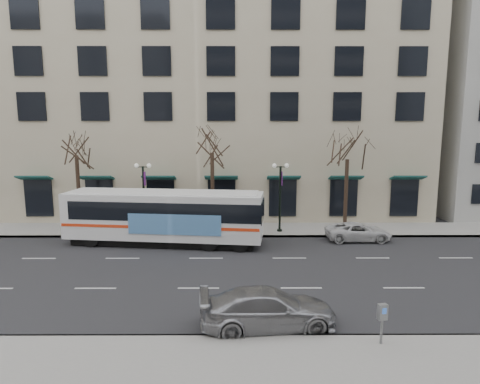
{
  "coord_description": "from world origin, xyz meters",
  "views": [
    {
      "loc": [
        1.95,
        -20.8,
        7.59
      ],
      "look_at": [
        2.04,
        2.42,
        4.0
      ],
      "focal_mm": 30.0,
      "sensor_mm": 36.0,
      "label": 1
    }
  ],
  "objects_px": {
    "tree_far_mid": "(212,140)",
    "white_pickup": "(358,232)",
    "tree_far_left": "(76,142)",
    "silver_car": "(268,309)",
    "pay_station": "(382,315)",
    "tree_far_right": "(348,146)",
    "lamp_post_left": "(144,194)",
    "lamp_post_right": "(280,194)",
    "city_bus": "(165,215)"
  },
  "relations": [
    {
      "from": "lamp_post_right",
      "to": "white_pickup",
      "type": "height_order",
      "value": "lamp_post_right"
    },
    {
      "from": "tree_far_left",
      "to": "white_pickup",
      "type": "relative_size",
      "value": 1.87
    },
    {
      "from": "lamp_post_left",
      "to": "pay_station",
      "type": "bearing_deg",
      "value": -53.02
    },
    {
      "from": "tree_far_right",
      "to": "pay_station",
      "type": "distance_m",
      "value": 17.55
    },
    {
      "from": "tree_far_mid",
      "to": "white_pickup",
      "type": "height_order",
      "value": "tree_far_mid"
    },
    {
      "from": "lamp_post_left",
      "to": "white_pickup",
      "type": "relative_size",
      "value": 1.17
    },
    {
      "from": "lamp_post_right",
      "to": "silver_car",
      "type": "height_order",
      "value": "lamp_post_right"
    },
    {
      "from": "tree_far_right",
      "to": "lamp_post_left",
      "type": "bearing_deg",
      "value": -177.71
    },
    {
      "from": "tree_far_right",
      "to": "pay_station",
      "type": "bearing_deg",
      "value": -100.43
    },
    {
      "from": "lamp_post_left",
      "to": "city_bus",
      "type": "height_order",
      "value": "lamp_post_left"
    },
    {
      "from": "tree_far_right",
      "to": "city_bus",
      "type": "height_order",
      "value": "tree_far_right"
    },
    {
      "from": "tree_far_mid",
      "to": "lamp_post_right",
      "type": "bearing_deg",
      "value": -6.83
    },
    {
      "from": "white_pickup",
      "to": "pay_station",
      "type": "height_order",
      "value": "pay_station"
    },
    {
      "from": "tree_far_mid",
      "to": "tree_far_right",
      "type": "height_order",
      "value": "tree_far_mid"
    },
    {
      "from": "tree_far_left",
      "to": "silver_car",
      "type": "height_order",
      "value": "tree_far_left"
    },
    {
      "from": "tree_far_left",
      "to": "pay_station",
      "type": "xyz_separation_m",
      "value": [
        16.97,
        -16.48,
        -5.49
      ]
    },
    {
      "from": "city_bus",
      "to": "pay_station",
      "type": "bearing_deg",
      "value": -46.15
    },
    {
      "from": "tree_far_left",
      "to": "tree_far_right",
      "type": "height_order",
      "value": "tree_far_left"
    },
    {
      "from": "pay_station",
      "to": "lamp_post_right",
      "type": "bearing_deg",
      "value": 82.95
    },
    {
      "from": "lamp_post_left",
      "to": "silver_car",
      "type": "xyz_separation_m",
      "value": [
        8.08,
        -14.4,
        -2.18
      ]
    },
    {
      "from": "tree_far_left",
      "to": "lamp_post_left",
      "type": "height_order",
      "value": "tree_far_left"
    },
    {
      "from": "silver_car",
      "to": "pay_station",
      "type": "distance_m",
      "value": 4.17
    },
    {
      "from": "tree_far_right",
      "to": "white_pickup",
      "type": "height_order",
      "value": "tree_far_right"
    },
    {
      "from": "tree_far_left",
      "to": "lamp_post_left",
      "type": "relative_size",
      "value": 1.6
    },
    {
      "from": "tree_far_mid",
      "to": "pay_station",
      "type": "distance_m",
      "value": 18.78
    },
    {
      "from": "tree_far_left",
      "to": "white_pickup",
      "type": "distance_m",
      "value": 21.31
    },
    {
      "from": "city_bus",
      "to": "white_pickup",
      "type": "distance_m",
      "value": 13.29
    },
    {
      "from": "lamp_post_right",
      "to": "city_bus",
      "type": "height_order",
      "value": "lamp_post_right"
    },
    {
      "from": "tree_far_right",
      "to": "white_pickup",
      "type": "xyz_separation_m",
      "value": [
        0.26,
        -2.6,
        -5.8
      ]
    },
    {
      "from": "lamp_post_left",
      "to": "lamp_post_right",
      "type": "bearing_deg",
      "value": 0.0
    },
    {
      "from": "tree_far_mid",
      "to": "silver_car",
      "type": "height_order",
      "value": "tree_far_mid"
    },
    {
      "from": "tree_far_right",
      "to": "silver_car",
      "type": "relative_size",
      "value": 1.53
    },
    {
      "from": "lamp_post_left",
      "to": "silver_car",
      "type": "relative_size",
      "value": 0.99
    },
    {
      "from": "silver_car",
      "to": "pay_station",
      "type": "height_order",
      "value": "pay_station"
    },
    {
      "from": "tree_far_left",
      "to": "tree_far_right",
      "type": "distance_m",
      "value": 20.0
    },
    {
      "from": "tree_far_left",
      "to": "lamp_post_left",
      "type": "bearing_deg",
      "value": -6.83
    },
    {
      "from": "tree_far_mid",
      "to": "silver_car",
      "type": "xyz_separation_m",
      "value": [
        3.09,
        -15.0,
        -6.14
      ]
    },
    {
      "from": "silver_car",
      "to": "pay_station",
      "type": "bearing_deg",
      "value": -116.79
    },
    {
      "from": "tree_far_mid",
      "to": "white_pickup",
      "type": "relative_size",
      "value": 1.91
    },
    {
      "from": "tree_far_right",
      "to": "lamp_post_left",
      "type": "relative_size",
      "value": 1.55
    },
    {
      "from": "silver_car",
      "to": "white_pickup",
      "type": "relative_size",
      "value": 1.18
    },
    {
      "from": "tree_far_right",
      "to": "pay_station",
      "type": "height_order",
      "value": "tree_far_right"
    },
    {
      "from": "lamp_post_right",
      "to": "white_pickup",
      "type": "xyz_separation_m",
      "value": [
        5.26,
        -2.0,
        -2.32
      ]
    },
    {
      "from": "lamp_post_right",
      "to": "pay_station",
      "type": "bearing_deg",
      "value": -82.97
    },
    {
      "from": "tree_far_mid",
      "to": "city_bus",
      "type": "bearing_deg",
      "value": -130.9
    },
    {
      "from": "tree_far_mid",
      "to": "tree_far_right",
      "type": "xyz_separation_m",
      "value": [
        10.0,
        -0.0,
        -0.48
      ]
    },
    {
      "from": "lamp_post_right",
      "to": "lamp_post_left",
      "type": "bearing_deg",
      "value": 180.0
    },
    {
      "from": "tree_far_left",
      "to": "lamp_post_left",
      "type": "xyz_separation_m",
      "value": [
        5.01,
        -0.6,
        -3.75
      ]
    },
    {
      "from": "white_pickup",
      "to": "pay_station",
      "type": "relative_size",
      "value": 3.06
    },
    {
      "from": "silver_car",
      "to": "lamp_post_right",
      "type": "bearing_deg",
      "value": -13.47
    }
  ]
}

